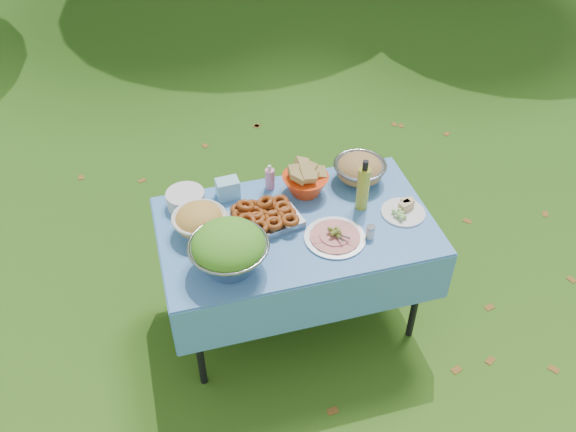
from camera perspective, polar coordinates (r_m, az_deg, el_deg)
The scene contains 14 objects.
ground at distance 3.82m, azimuth 0.66°, elevation -9.23°, with size 80.00×80.00×0.00m, color #0E390A.
picnic_table at distance 3.53m, azimuth 0.71°, elevation -5.33°, with size 1.46×0.86×0.76m, color #84C0FF.
salad_bowl at distance 2.95m, azimuth -5.57°, elevation -3.12°, with size 0.39×0.39×0.26m, color gray, non-canonical shape.
pasta_bowl_white at distance 3.20m, azimuth -8.29°, elevation -0.40°, with size 0.28×0.28×0.16m, color silver, non-canonical shape.
plate_stack at distance 3.40m, azimuth -9.55°, elevation 1.59°, with size 0.21×0.21×0.09m, color silver.
wipes_box at distance 3.42m, azimuth -5.65°, elevation 2.58°, with size 0.12×0.09×0.11m, color #95D9F5.
sanitizer_bottle at distance 3.45m, azimuth -1.71°, elevation 3.69°, with size 0.05×0.05×0.15m, color pink.
bread_bowl at distance 3.41m, azimuth 1.65°, elevation 3.41°, with size 0.26×0.26×0.18m, color #F13B0D, non-canonical shape.
pasta_bowl_steel at distance 3.53m, azimuth 6.72°, elevation 4.39°, with size 0.30×0.30×0.16m, color gray, non-canonical shape.
fried_tray at distance 3.24m, azimuth -2.28°, elevation -0.15°, with size 0.37×0.26×0.09m, color #A9A9AE.
charcuterie_platter at distance 3.16m, azimuth 4.44°, elevation -1.62°, with size 0.32×0.32×0.07m, color #B8BBC0.
oil_bottle at distance 3.29m, azimuth 7.07°, elevation 2.93°, with size 0.07×0.07×0.31m, color #A7AC2A.
cheese_plate at distance 3.36m, azimuth 10.78°, elevation 0.69°, with size 0.24×0.24×0.07m, color silver.
shaker at distance 3.19m, azimuth 7.72°, elevation -1.48°, with size 0.05×0.05×0.07m, color silver.
Camera 1 is at (-0.68, -2.31, 2.96)m, focal length 38.00 mm.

